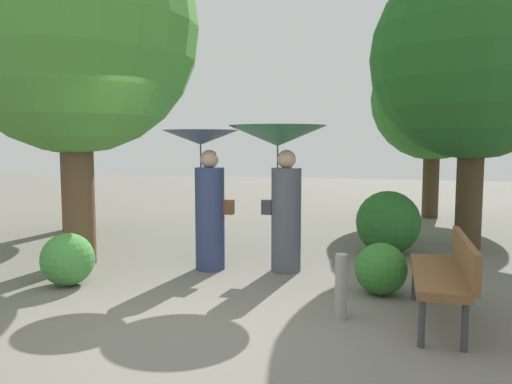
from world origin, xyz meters
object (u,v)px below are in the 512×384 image
(person_right, at_px, (281,163))
(tree_near_right, at_px, (434,88))
(tree_mid_left, at_px, (67,77))
(park_bench, at_px, (446,271))
(person_left, at_px, (206,180))
(tree_near_left, at_px, (72,6))
(tree_mid_right, at_px, (476,39))
(path_marker_post, at_px, (341,286))

(person_right, distance_m, tree_near_right, 6.26)
(tree_near_right, height_order, tree_mid_left, tree_near_right)
(person_right, xyz_separation_m, park_bench, (1.98, -1.50, -0.94))
(person_left, xyz_separation_m, person_right, (0.99, 0.19, 0.22))
(person_left, xyz_separation_m, park_bench, (2.97, -1.31, -0.72))
(person_right, bearing_deg, park_bench, -134.10)
(tree_near_left, height_order, tree_mid_right, tree_near_left)
(tree_near_right, distance_m, path_marker_post, 7.86)
(person_right, height_order, path_marker_post, person_right)
(person_left, bearing_deg, tree_near_right, -35.83)
(person_right, relative_size, tree_mid_left, 0.43)
(park_bench, bearing_deg, tree_near_left, -103.89)
(person_right, relative_size, path_marker_post, 3.02)
(tree_near_right, distance_m, tree_mid_right, 3.46)
(tree_near_right, xyz_separation_m, tree_mid_left, (-6.93, -3.68, 0.04))
(person_left, height_order, park_bench, person_left)
(person_left, xyz_separation_m, tree_near_left, (-1.86, -0.19, 2.36))
(person_left, relative_size, tree_near_right, 0.42)
(person_left, bearing_deg, tree_mid_left, 52.82)
(tree_near_left, height_order, tree_near_right, tree_near_left)
(person_right, height_order, tree_mid_left, tree_mid_left)
(path_marker_post, bearing_deg, person_right, 121.19)
(park_bench, relative_size, path_marker_post, 2.33)
(tree_mid_left, bearing_deg, tree_mid_right, 2.08)
(person_right, bearing_deg, tree_mid_left, 60.27)
(person_left, height_order, tree_mid_left, tree_mid_left)
(tree_near_left, distance_m, tree_near_right, 7.92)
(path_marker_post, bearing_deg, tree_near_right, 80.42)
(park_bench, bearing_deg, tree_mid_left, -118.31)
(tree_mid_left, distance_m, path_marker_post, 7.26)
(park_bench, xyz_separation_m, tree_mid_left, (-6.67, 3.47, 2.48))
(tree_near_right, xyz_separation_m, path_marker_post, (-1.23, -7.31, -2.63))
(person_left, height_order, tree_near_left, tree_near_left)
(person_left, bearing_deg, tree_mid_right, -63.11)
(tree_mid_right, bearing_deg, path_marker_post, -112.71)
(park_bench, xyz_separation_m, tree_near_left, (-4.83, 1.12, 3.07))
(tree_near_right, relative_size, tree_mid_left, 1.01)
(person_left, xyz_separation_m, tree_near_right, (3.22, 5.84, 1.72))
(park_bench, relative_size, tree_mid_right, 0.29)
(person_left, relative_size, tree_mid_right, 0.36)
(person_left, bearing_deg, path_marker_post, -133.26)
(tree_mid_right, bearing_deg, park_bench, -99.85)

